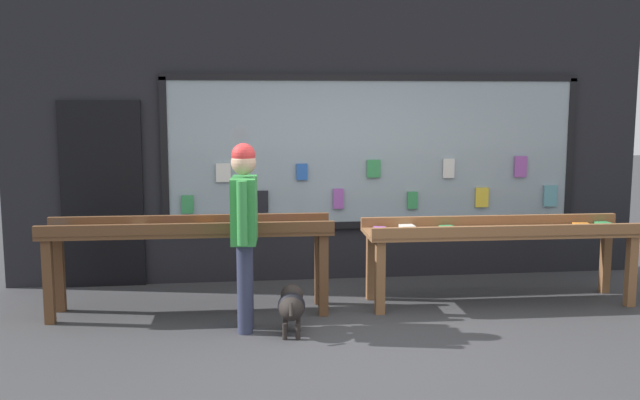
# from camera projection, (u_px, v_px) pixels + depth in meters

# --- Properties ---
(ground_plane) EXTENTS (40.00, 40.00, 0.00)m
(ground_plane) POSITION_uv_depth(u_px,v_px,m) (368.00, 343.00, 6.19)
(ground_plane) COLOR #38383A
(shopfront_facade) EXTENTS (7.43, 0.29, 3.61)m
(shopfront_facade) POSITION_uv_depth(u_px,v_px,m) (331.00, 128.00, 8.30)
(shopfront_facade) COLOR black
(shopfront_facade) RESTS_ON ground_plane
(display_table_left) EXTENTS (2.81, 0.62, 0.95)m
(display_table_left) POSITION_uv_depth(u_px,v_px,m) (190.00, 237.00, 6.98)
(display_table_left) COLOR brown
(display_table_left) RESTS_ON ground_plane
(display_table_right) EXTENTS (2.81, 0.74, 0.87)m
(display_table_right) POSITION_uv_depth(u_px,v_px,m) (500.00, 236.00, 7.36)
(display_table_right) COLOR brown
(display_table_right) RESTS_ON ground_plane
(person_browsing) EXTENTS (0.25, 0.67, 1.72)m
(person_browsing) POSITION_uv_depth(u_px,v_px,m) (244.00, 222.00, 6.42)
(person_browsing) COLOR #2D334C
(person_browsing) RESTS_ON ground_plane
(small_dog) EXTENTS (0.27, 0.58, 0.42)m
(small_dog) POSITION_uv_depth(u_px,v_px,m) (292.00, 305.00, 6.41)
(small_dog) COLOR black
(small_dog) RESTS_ON ground_plane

